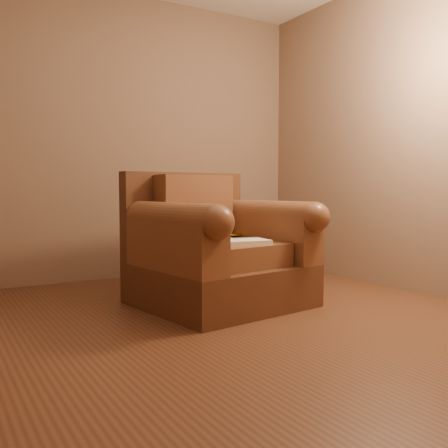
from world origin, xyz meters
TOP-DOWN VIEW (x-y plane):
  - floor at (0.00, 0.00)m, footprint 4.00×4.00m
  - room at (0.00, 0.00)m, footprint 4.02×4.02m
  - armchair at (0.37, 0.58)m, footprint 1.23×1.19m
  - teddy_bear at (0.31, 0.66)m, footprint 0.20×0.23m
  - guidebook at (0.37, 0.30)m, footprint 0.46×0.32m
  - side_table at (0.65, 0.88)m, footprint 0.36×0.36m

SIDE VIEW (x-z plane):
  - floor at x=0.00m, z-range 0.00..0.00m
  - side_table at x=0.65m, z-range 0.02..0.52m
  - armchair at x=0.37m, z-range -0.11..0.88m
  - guidebook at x=0.37m, z-range 0.47..0.51m
  - teddy_bear at x=0.31m, z-range 0.44..0.72m
  - room at x=0.00m, z-range 0.36..3.07m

